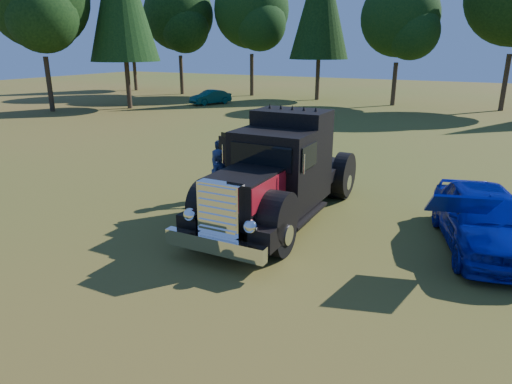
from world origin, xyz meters
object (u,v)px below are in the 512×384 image
object	(u,v)px
diamond_t_truck	(278,176)
hotrod_coupe	(483,218)
spectator_near	(221,183)
spectator_far	(223,170)
distant_teal_car	(211,97)

from	to	relation	value
diamond_t_truck	hotrod_coupe	xyz separation A→B (m)	(5.18, 0.56, -0.50)
diamond_t_truck	spectator_near	distance (m)	1.71
diamond_t_truck	spectator_near	world-z (taller)	diamond_t_truck
spectator_near	spectator_far	size ratio (longest dim) A/B	1.01
diamond_t_truck	spectator_far	world-z (taller)	diamond_t_truck
diamond_t_truck	hotrod_coupe	distance (m)	5.23
distant_teal_car	hotrod_coupe	bearing A→B (deg)	-22.02
hotrod_coupe	distant_teal_car	size ratio (longest dim) A/B	1.37
diamond_t_truck	spectator_far	bearing A→B (deg)	160.55
diamond_t_truck	hotrod_coupe	world-z (taller)	diamond_t_truck
hotrod_coupe	distant_teal_car	xyz separation A→B (m)	(-21.45, 21.12, -0.19)
hotrod_coupe	spectator_near	xyz separation A→B (m)	(-6.81, -0.95, 0.19)
spectator_far	distant_teal_car	bearing A→B (deg)	61.40
hotrod_coupe	spectator_near	size ratio (longest dim) A/B	2.50
hotrod_coupe	spectator_far	size ratio (longest dim) A/B	2.52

